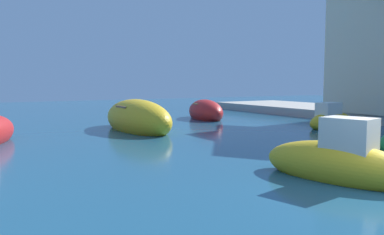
# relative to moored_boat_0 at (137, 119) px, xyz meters

# --- Properties ---
(moored_boat_0) EXTENTS (2.10, 5.44, 1.77)m
(moored_boat_0) POSITION_rel_moored_boat_0_xyz_m (0.00, 0.00, 0.00)
(moored_boat_0) COLOR gold
(moored_boat_0) RESTS_ON ground
(moored_boat_3) EXTENTS (3.42, 1.70, 1.39)m
(moored_boat_3) POSITION_rel_moored_boat_0_xyz_m (8.22, -3.55, -0.14)
(moored_boat_3) COLOR gold
(moored_boat_3) RESTS_ON ground
(moored_boat_5) EXTENTS (1.99, 3.60, 1.62)m
(moored_boat_5) POSITION_rel_moored_boat_0_xyz_m (0.50, -10.33, -0.11)
(moored_boat_5) COLOR gold
(moored_boat_5) RESTS_ON ground
(moored_boat_6) EXTENTS (2.43, 4.12, 1.44)m
(moored_boat_6) POSITION_rel_moored_boat_0_xyz_m (5.41, 3.01, -0.09)
(moored_boat_6) COLOR #B21E1E
(moored_boat_6) RESTS_ON ground
(quayside_tree) EXTENTS (2.21, 2.21, 3.72)m
(quayside_tree) POSITION_rel_moored_boat_0_xyz_m (15.12, -1.07, 2.61)
(quayside_tree) COLOR brown
(quayside_tree) RESTS_ON quay_promenade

